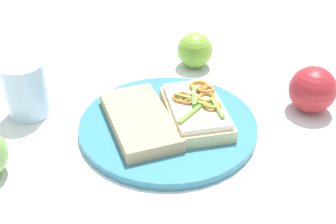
# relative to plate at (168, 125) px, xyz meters

# --- Properties ---
(ground_plane) EXTENTS (2.00, 2.00, 0.00)m
(ground_plane) POSITION_rel_plate_xyz_m (0.00, 0.00, -0.01)
(ground_plane) COLOR silver
(ground_plane) RESTS_ON ground
(plate) EXTENTS (0.30, 0.30, 0.01)m
(plate) POSITION_rel_plate_xyz_m (0.00, 0.00, 0.00)
(plate) COLOR teal
(plate) RESTS_ON ground_plane
(sandwich) EXTENTS (0.17, 0.13, 0.04)m
(sandwich) POSITION_rel_plate_xyz_m (0.01, -0.05, 0.02)
(sandwich) COLOR beige
(sandwich) RESTS_ON plate
(bread_slice_side) EXTENTS (0.20, 0.16, 0.02)m
(bread_slice_side) POSITION_rel_plate_xyz_m (-0.01, 0.05, 0.02)
(bread_slice_side) COLOR tan
(bread_slice_side) RESTS_ON plate
(apple_1) EXTENTS (0.10, 0.10, 0.08)m
(apple_1) POSITION_rel_plate_xyz_m (0.08, -0.25, 0.03)
(apple_1) COLOR #A9252C
(apple_1) RESTS_ON ground_plane
(apple_2) EXTENTS (0.09, 0.09, 0.07)m
(apple_2) POSITION_rel_plate_xyz_m (0.22, -0.04, 0.03)
(apple_2) COLOR #7AAB35
(apple_2) RESTS_ON ground_plane
(drinking_glass) EXTENTS (0.07, 0.07, 0.10)m
(drinking_glass) POSITION_rel_plate_xyz_m (0.03, 0.25, 0.04)
(drinking_glass) COLOR silver
(drinking_glass) RESTS_ON ground_plane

